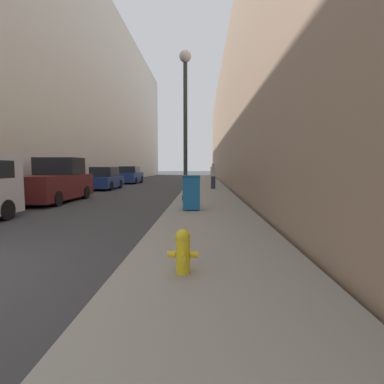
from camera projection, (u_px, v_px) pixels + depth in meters
sidewalk_right at (206, 188)px, 21.56m from camera, size 3.02×60.00×0.14m
building_left_glass at (51, 92)px, 29.30m from camera, size 12.00×60.00×17.83m
building_right_stone at (284, 122)px, 28.76m from camera, size 12.00×60.00×11.85m
fire_hydrant at (183, 250)px, 4.24m from camera, size 0.44×0.33×0.64m
trash_bin at (192, 192)px, 10.48m from camera, size 0.61×0.68×1.21m
lamppost at (185, 108)px, 12.92m from camera, size 0.51×0.51×6.45m
pickup_truck at (53, 183)px, 14.01m from camera, size 2.19×4.87×2.08m
parked_sedan_near at (105, 179)px, 21.62m from camera, size 1.80×4.00×1.61m
parked_sedan_far at (130, 175)px, 29.30m from camera, size 1.90×4.44×1.66m
pedestrian_on_sidewalk at (213, 176)px, 20.35m from camera, size 0.35×0.23×1.74m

